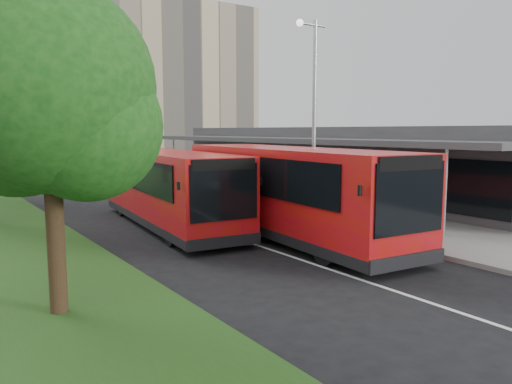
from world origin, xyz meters
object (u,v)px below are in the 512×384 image
Objects in this scene: bus_second at (169,188)px; litter_bin at (238,191)px; car_far at (12,162)px; car_near at (48,162)px; lamp_post_far at (133,118)px; tree_near at (48,103)px; bollard at (170,176)px; lamp_post_near at (313,108)px; bus_main at (289,192)px.

bus_second reaches higher than litter_bin.
bus_second is 3.39× the size of car_far.
lamp_post_far is at bearing -57.97° from car_near.
car_far is (-6.12, 34.26, -0.03)m from litter_bin.
car_near is (-3.57, 29.52, 0.12)m from litter_bin.
tree_near reaches higher than bollard.
lamp_post_far is 18.30m from bus_second.
lamp_post_near and lamp_post_far have the same top height.
car_far reaches higher than litter_bin.
lamp_post_near is 2.04× the size of car_near.
bus_second is (6.02, 7.67, -2.82)m from tree_near.
bus_main is at bearing -97.85° from car_far.
lamp_post_near is at bearing -94.54° from bollard.
lamp_post_near reaches higher than litter_bin.
tree_near is 27.32m from lamp_post_far.
bollard is (12.45, 21.54, -3.69)m from tree_near.
tree_near is 0.84× the size of lamp_post_near.
litter_bin is 34.80m from car_far.
bus_main reaches higher than bollard.
bus_main is 1.07× the size of bus_second.
tree_near is at bearing -156.03° from lamp_post_near.
car_near reaches higher than bollard.
lamp_post_far is at bearing 79.29° from bus_second.
car_near is at bearing 91.38° from bus_second.
lamp_post_near is at bearing -98.40° from litter_bin.
litter_bin is at bearing 81.60° from lamp_post_near.
bus_second is 13.35× the size of litter_bin.
bus_second reaches higher than car_near.
car_far is at bearing 103.13° from lamp_post_far.
bus_second is (-2.63, 4.37, -0.11)m from bus_main.
bus_main is at bearing -66.35° from car_near.
lamp_post_far is 0.70× the size of bus_main.
bollard is at bearing 59.98° from tree_near.
tree_near is 8.38× the size of litter_bin.
bus_second is 7.79m from litter_bin.
tree_near is at bearing -134.82° from litter_bin.
bus_second is at bearing 125.62° from bus_main.
bus_main is (-2.48, -21.65, -3.08)m from lamp_post_far.
lamp_post_far is at bearing 90.00° from lamp_post_near.
bollard reaches higher than car_far.
litter_bin is at bearing -91.10° from car_far.
lamp_post_near is at bearing -22.27° from bus_second.
car_far is at bearing 97.94° from bus_main.
car_near is at bearing 94.57° from bus_main.
car_near is at bearing 100.63° from bollard.
lamp_post_far is 22.58m from car_far.
bollard is at bearing -55.74° from car_near.
car_near is at bearing 93.86° from lamp_post_near.
lamp_post_near is 20.00m from lamp_post_far.
lamp_post_near is 0.70× the size of bus_main.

